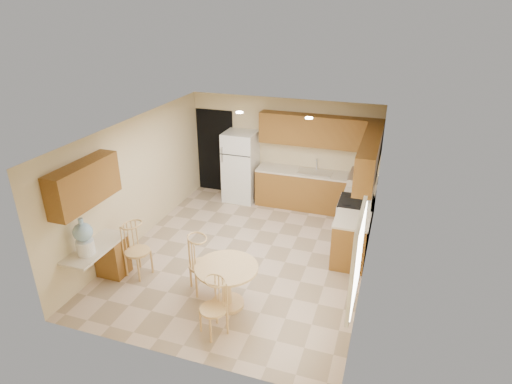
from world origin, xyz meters
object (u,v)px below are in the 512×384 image
(dining_table, at_px, (227,280))
(water_crock, at_px, (84,238))
(refrigerator, at_px, (241,167))
(chair_table_b, at_px, (210,306))
(stove, at_px, (354,221))
(chair_desk, at_px, (133,248))
(chair_table_a, at_px, (199,261))

(dining_table, distance_m, water_crock, 2.38)
(refrigerator, bearing_deg, chair_table_b, -74.69)
(dining_table, bearing_deg, stove, 58.15)
(stove, bearing_deg, chair_table_b, -115.28)
(dining_table, height_order, chair_table_b, chair_table_b)
(chair_desk, bearing_deg, stove, 139.20)
(chair_table_b, bearing_deg, chair_table_a, -21.82)
(stove, xyz_separation_m, water_crock, (-3.92, -3.09, 0.59))
(chair_table_a, xyz_separation_m, chair_desk, (-1.27, 0.04, -0.01))
(chair_table_a, bearing_deg, water_crock, -115.10)
(refrigerator, xyz_separation_m, chair_table_a, (0.67, -3.74, -0.23))
(chair_table_a, relative_size, chair_table_b, 1.13)
(dining_table, bearing_deg, chair_table_a, 164.49)
(chair_table_a, relative_size, chair_desk, 1.02)
(chair_table_b, distance_m, chair_desk, 2.09)
(chair_table_a, height_order, water_crock, water_crock)
(chair_desk, bearing_deg, refrigerator, -175.48)
(dining_table, distance_m, chair_table_a, 0.59)
(refrigerator, height_order, chair_table_a, refrigerator)
(chair_desk, xyz_separation_m, water_crock, (-0.45, -0.61, 0.45))
(refrigerator, distance_m, chair_desk, 3.75)
(chair_table_b, bearing_deg, stove, -81.11)
(refrigerator, xyz_separation_m, chair_desk, (-0.60, -3.70, -0.24))
(chair_desk, relative_size, water_crock, 1.57)
(chair_desk, distance_m, water_crock, 0.88)
(chair_table_a, bearing_deg, refrigerator, 146.58)
(refrigerator, height_order, chair_desk, refrigerator)
(refrigerator, height_order, water_crock, refrigerator)
(water_crock, bearing_deg, chair_desk, 53.74)
(chair_table_b, bearing_deg, water_crock, 26.37)
(chair_table_b, height_order, water_crock, water_crock)
(stove, bearing_deg, refrigerator, 157.01)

